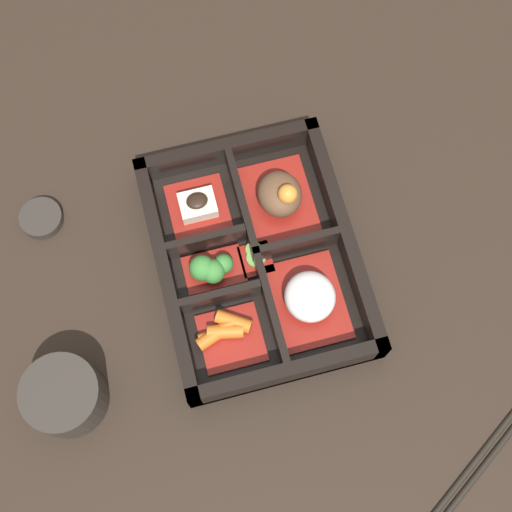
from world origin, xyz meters
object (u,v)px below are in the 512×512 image
object	(u,v)px
tea_cup	(65,396)
sauce_dish	(41,218)
bowl_rice	(310,298)
chopsticks	(471,476)

from	to	relation	value
tea_cup	sauce_dish	bearing A→B (deg)	179.32
bowl_rice	sauce_dish	xyz separation A→B (m)	(-0.17, -0.27, -0.02)
tea_cup	sauce_dish	size ratio (longest dim) A/B	1.65
bowl_rice	sauce_dish	world-z (taller)	bowl_rice
chopsticks	sauce_dish	distance (m)	0.54
chopsticks	tea_cup	bearing A→B (deg)	-115.13
tea_cup	bowl_rice	bearing A→B (deg)	97.81
tea_cup	sauce_dish	distance (m)	0.21
bowl_rice	tea_cup	world-z (taller)	tea_cup
chopsticks	bowl_rice	bearing A→B (deg)	-152.83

